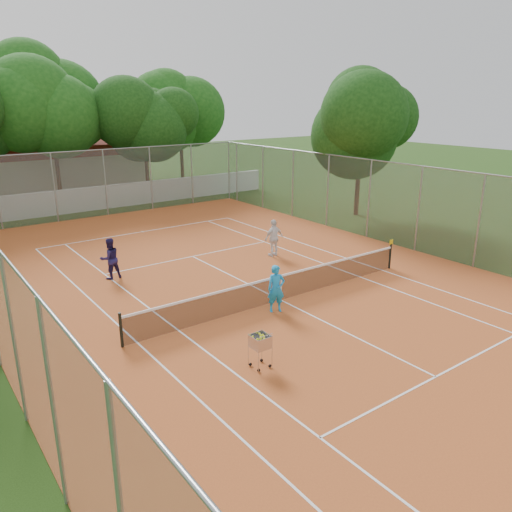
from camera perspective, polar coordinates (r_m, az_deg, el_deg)
ground at (r=17.97m, az=2.84°, el=-5.12°), size 120.00×120.00×0.00m
court_pad at (r=17.97m, az=2.84°, el=-5.09°), size 18.00×34.00×0.02m
court_lines at (r=17.96m, az=2.84°, el=-5.06°), size 10.98×23.78×0.01m
tennis_net at (r=17.78m, az=2.87°, el=-3.61°), size 11.88×0.10×0.98m
perimeter_fence at (r=17.30m, az=2.94°, el=1.00°), size 18.00×34.00×4.00m
boundary_wall at (r=34.07m, az=-17.81°, el=6.31°), size 26.00×0.30×1.50m
clubhouse at (r=42.93m, az=-25.01°, el=9.67°), size 16.40×9.00×4.40m
tropical_trees at (r=36.42m, az=-20.05°, el=13.54°), size 29.00×19.00×10.00m
player_near at (r=16.77m, az=2.32°, el=-3.75°), size 0.70×0.59×1.63m
player_far_left at (r=20.62m, az=-16.35°, el=-0.28°), size 0.84×0.67×1.67m
player_far_right at (r=22.67m, az=2.06°, el=2.08°), size 1.01×0.45×1.70m
ball_hopper at (r=13.52m, az=0.48°, el=-10.67°), size 0.54×0.54×1.03m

